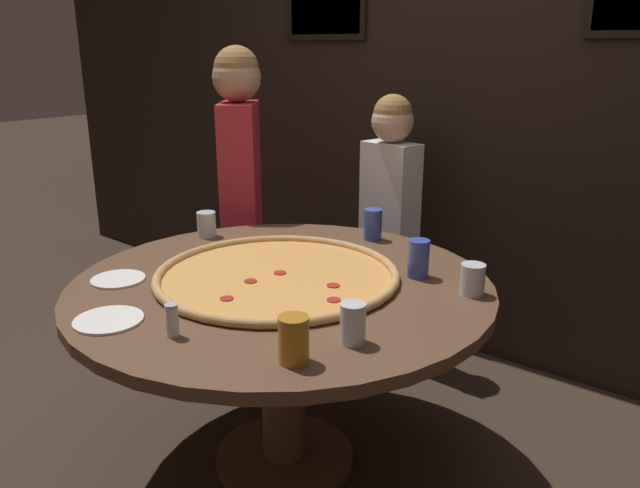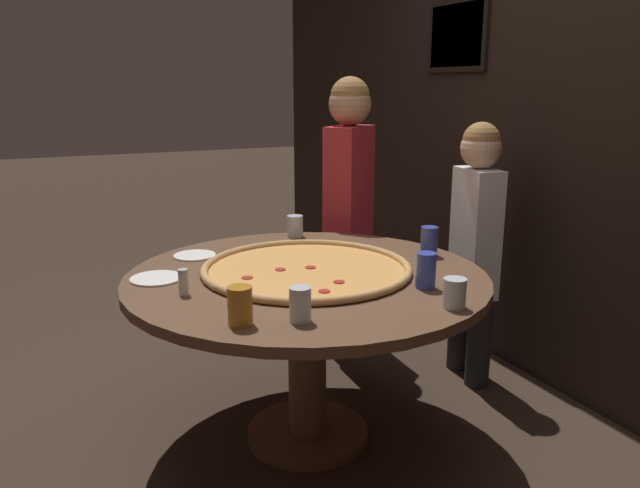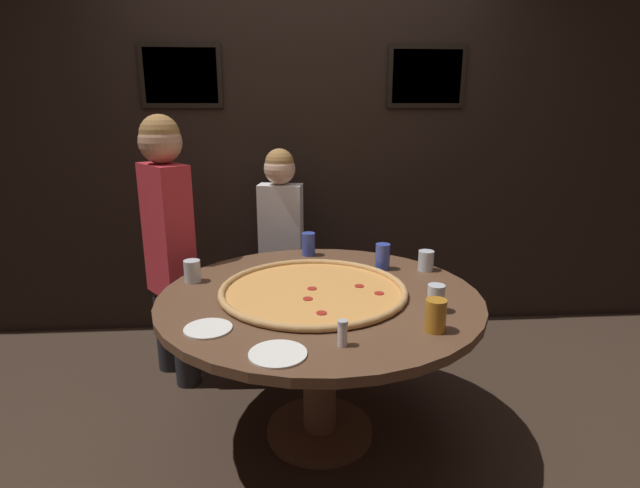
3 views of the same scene
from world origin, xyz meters
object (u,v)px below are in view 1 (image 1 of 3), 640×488
object	(u,v)px
dining_table	(282,319)
drink_cup_near_left	(353,323)
diner_side_left	(389,214)
giant_pizza	(277,275)
condiment_shaker	(172,320)
drink_cup_far_left	(207,224)
drink_cup_by_shaker	(473,279)
diner_centre_back	(241,186)
drink_cup_near_right	(373,224)
drink_cup_beside_pizza	(419,259)
drink_cup_centre_back	(294,340)
white_plate_right_side	(118,279)
white_plate_left_side	(109,320)

from	to	relation	value
dining_table	drink_cup_near_left	size ratio (longest dim) A/B	12.66
dining_table	diner_side_left	bearing A→B (deg)	100.27
giant_pizza	condiment_shaker	size ratio (longest dim) A/B	8.89
drink_cup_far_left	drink_cup_by_shaker	xyz separation A→B (m)	(1.18, 0.09, -0.00)
condiment_shaker	dining_table	bearing A→B (deg)	95.10
dining_table	condiment_shaker	size ratio (longest dim) A/B	15.10
condiment_shaker	diner_centre_back	bearing A→B (deg)	127.02
drink_cup_near_right	diner_side_left	size ratio (longest dim) A/B	0.10
drink_cup_beside_pizza	giant_pizza	bearing A→B (deg)	-140.08
diner_side_left	diner_centre_back	distance (m)	0.74
diner_side_left	diner_centre_back	xyz separation A→B (m)	(-0.62, -0.38, 0.12)
drink_cup_centre_back	drink_cup_far_left	bearing A→B (deg)	148.52
drink_cup_near_right	diner_centre_back	size ratio (longest dim) A/B	0.09
white_plate_right_side	drink_cup_beside_pizza	bearing A→B (deg)	40.01
drink_cup_near_right	white_plate_right_side	world-z (taller)	drink_cup_near_right
giant_pizza	drink_cup_beside_pizza	distance (m)	0.50
diner_centre_back	giant_pizza	bearing A→B (deg)	-165.40
dining_table	giant_pizza	world-z (taller)	giant_pizza
drink_cup_far_left	drink_cup_centre_back	size ratio (longest dim) A/B	0.85
drink_cup_beside_pizza	drink_cup_near_right	bearing A→B (deg)	143.59
drink_cup_near_left	drink_cup_beside_pizza	world-z (taller)	drink_cup_beside_pizza
drink_cup_near_left	diner_side_left	world-z (taller)	diner_side_left
drink_cup_by_shaker	drink_cup_near_right	size ratio (longest dim) A/B	0.79
white_plate_right_side	white_plate_left_side	size ratio (longest dim) A/B	0.91
drink_cup_centre_back	condiment_shaker	bearing A→B (deg)	-165.39
condiment_shaker	white_plate_left_side	bearing A→B (deg)	-166.71
drink_cup_beside_pizza	drink_cup_centre_back	bearing A→B (deg)	-85.53
drink_cup_beside_pizza	white_plate_right_side	bearing A→B (deg)	-139.99
drink_cup_centre_back	white_plate_right_side	world-z (taller)	drink_cup_centre_back
diner_centre_back	diner_side_left	bearing A→B (deg)	-96.05
drink_cup_far_left	diner_centre_back	distance (m)	0.46
drink_cup_by_shaker	diner_side_left	bearing A→B (deg)	137.13
white_plate_left_side	drink_cup_far_left	bearing A→B (deg)	118.62
drink_cup_far_left	white_plate_left_side	size ratio (longest dim) A/B	0.52
diner_side_left	giant_pizza	bearing A→B (deg)	108.99
white_plate_left_side	dining_table	bearing A→B (deg)	71.90
diner_side_left	white_plate_right_side	bearing A→B (deg)	88.76
white_plate_left_side	condiment_shaker	xyz separation A→B (m)	(0.23, 0.05, 0.05)
drink_cup_near_right	giant_pizza	bearing A→B (deg)	-90.75
drink_cup_by_shaker	drink_cup_beside_pizza	bearing A→B (deg)	171.02
giant_pizza	white_plate_left_side	size ratio (longest dim) A/B	4.22
drink_cup_beside_pizza	diner_centre_back	world-z (taller)	diner_centre_back
dining_table	diner_centre_back	bearing A→B (deg)	142.54
giant_pizza	drink_cup_near_left	distance (m)	0.56
drink_cup_by_shaker	drink_cup_near_right	world-z (taller)	drink_cup_near_right
drink_cup_centre_back	white_plate_left_side	xyz separation A→B (m)	(-0.60, -0.15, -0.06)
drink_cup_centre_back	drink_cup_near_left	bearing A→B (deg)	72.92
giant_pizza	drink_cup_by_shaker	bearing A→B (deg)	25.26
drink_cup_near_right	white_plate_right_side	xyz separation A→B (m)	(-0.43, -0.95, -0.06)
drink_cup_far_left	drink_cup_beside_pizza	size ratio (longest dim) A/B	0.79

